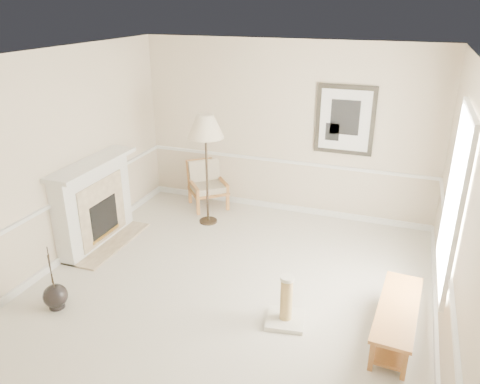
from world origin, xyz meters
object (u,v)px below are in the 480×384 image
floor_lamp (206,129)px  bench (397,316)px  floor_vase (55,296)px  armchair (207,182)px  scratching_post (286,308)px

floor_lamp → bench: 3.88m
floor_vase → armchair: (0.47, 3.45, 0.28)m
scratching_post → floor_lamp: bearing=132.1°
floor_vase → bench: 3.97m
floor_lamp → scratching_post: 3.16m
floor_vase → scratching_post: 2.76m
bench → floor_vase: bearing=-167.5°
floor_vase → floor_lamp: floor_lamp is taller
floor_vase → floor_lamp: size_ratio=0.46×
floor_vase → floor_lamp: 3.23m
floor_vase → bench: (3.87, 0.86, 0.11)m
armchair → floor_lamp: 1.36m
floor_lamp → floor_vase: bearing=-105.6°
bench → scratching_post: bearing=-171.8°
scratching_post → bench: bearing=8.2°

